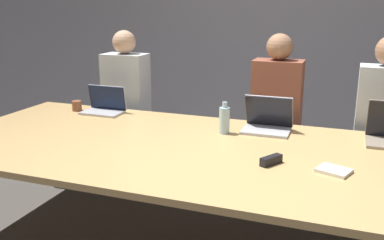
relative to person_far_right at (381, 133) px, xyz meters
The scene contains 11 objects.
curtain_wall 1.89m from the person_far_right, 124.21° to the left, with size 12.00×0.06×2.80m.
conference_table 1.39m from the person_far_right, 135.41° to the right, with size 3.85×1.51×0.76m.
person_far_right is the anchor object (origin of this frame).
laptop_far_center 0.92m from the person_far_right, 150.62° to the right, with size 0.34×0.26×0.26m.
person_far_center 0.82m from the person_far_right, behind, with size 0.40×0.24×1.42m.
bottle_far_center 1.25m from the person_far_right, 150.04° to the right, with size 0.07×0.07×0.23m.
laptop_far_left 2.22m from the person_far_right, 169.83° to the right, with size 0.34×0.22×0.23m.
person_far_left 2.21m from the person_far_right, behind, with size 0.40×0.24×1.42m.
cup_far_left 2.48m from the person_far_right, behind, with size 0.08×0.08×0.09m.
stapler 1.29m from the person_far_right, 120.37° to the right, with size 0.11×0.15×0.05m.
notebook 1.15m from the person_far_right, 105.37° to the right, with size 0.21×0.19×0.02m.
Camera 1 is at (0.71, -2.46, 1.66)m, focal length 40.00 mm.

